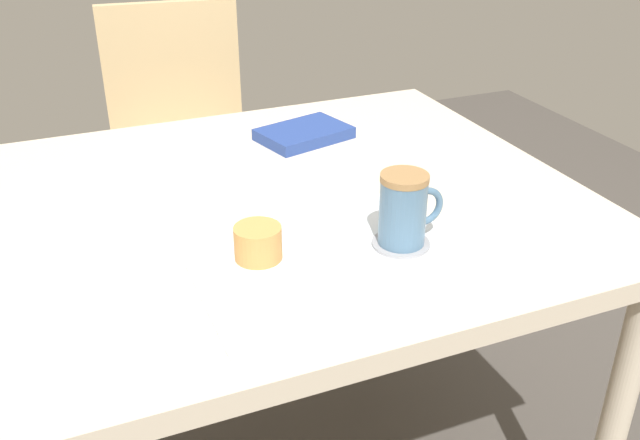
{
  "coord_description": "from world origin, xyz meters",
  "views": [
    {
      "loc": [
        -0.34,
        -1.06,
        1.27
      ],
      "look_at": [
        0.02,
        -0.19,
        0.77
      ],
      "focal_mm": 40.0,
      "sensor_mm": 36.0,
      "label": 1
    }
  ],
  "objects_px": {
    "dining_table": "(267,237)",
    "pastry_plate": "(259,261)",
    "small_book": "(304,134)",
    "pastry": "(258,243)",
    "coffee_mug": "(404,209)",
    "wooden_chair": "(184,153)"
  },
  "relations": [
    {
      "from": "pastry_plate",
      "to": "coffee_mug",
      "type": "distance_m",
      "value": 0.23
    },
    {
      "from": "dining_table",
      "to": "pastry",
      "type": "bearing_deg",
      "value": -111.34
    },
    {
      "from": "small_book",
      "to": "pastry_plate",
      "type": "bearing_deg",
      "value": -133.73
    },
    {
      "from": "dining_table",
      "to": "wooden_chair",
      "type": "bearing_deg",
      "value": 88.2
    },
    {
      "from": "pastry_plate",
      "to": "pastry",
      "type": "bearing_deg",
      "value": 0.0
    },
    {
      "from": "pastry_plate",
      "to": "small_book",
      "type": "relative_size",
      "value": 0.8
    },
    {
      "from": "dining_table",
      "to": "wooden_chair",
      "type": "xyz_separation_m",
      "value": [
        0.03,
        0.84,
        -0.16
      ]
    },
    {
      "from": "pastry_plate",
      "to": "small_book",
      "type": "distance_m",
      "value": 0.51
    },
    {
      "from": "dining_table",
      "to": "pastry_plate",
      "type": "relative_size",
      "value": 7.64
    },
    {
      "from": "wooden_chair",
      "to": "pastry_plate",
      "type": "bearing_deg",
      "value": 90.24
    },
    {
      "from": "pastry_plate",
      "to": "small_book",
      "type": "xyz_separation_m",
      "value": [
        0.25,
        0.45,
        0.0
      ]
    },
    {
      "from": "small_book",
      "to": "wooden_chair",
      "type": "bearing_deg",
      "value": 88.39
    },
    {
      "from": "wooden_chair",
      "to": "coffee_mug",
      "type": "height_order",
      "value": "wooden_chair"
    },
    {
      "from": "dining_table",
      "to": "small_book",
      "type": "bearing_deg",
      "value": 55.43
    },
    {
      "from": "pastry_plate",
      "to": "pastry",
      "type": "distance_m",
      "value": 0.03
    },
    {
      "from": "wooden_chair",
      "to": "pastry_plate",
      "type": "height_order",
      "value": "wooden_chair"
    },
    {
      "from": "wooden_chair",
      "to": "coffee_mug",
      "type": "xyz_separation_m",
      "value": [
        0.11,
        -1.07,
        0.3
      ]
    },
    {
      "from": "dining_table",
      "to": "coffee_mug",
      "type": "relative_size",
      "value": 9.73
    },
    {
      "from": "dining_table",
      "to": "pastry_plate",
      "type": "height_order",
      "value": "pastry_plate"
    },
    {
      "from": "wooden_chair",
      "to": "coffee_mug",
      "type": "bearing_deg",
      "value": 102.21
    },
    {
      "from": "wooden_chair",
      "to": "pastry_plate",
      "type": "xyz_separation_m",
      "value": [
        -0.11,
        -1.04,
        0.25
      ]
    },
    {
      "from": "pastry",
      "to": "small_book",
      "type": "bearing_deg",
      "value": 61.14
    }
  ]
}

